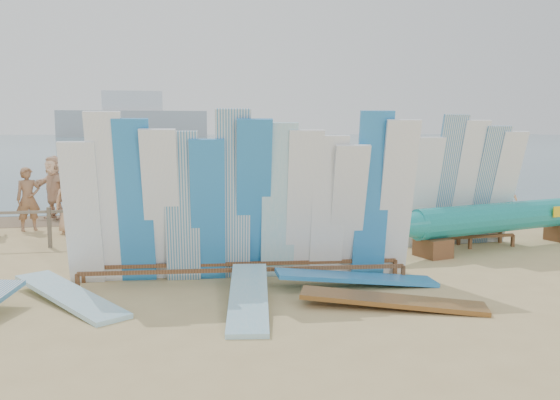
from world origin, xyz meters
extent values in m
plane|color=tan|center=(0.00, 0.00, 0.00)|extent=(160.00, 160.00, 0.00)
cube|color=#466C7D|center=(0.00, 128.00, 0.00)|extent=(320.00, 240.00, 0.02)
cube|color=brown|center=(0.00, 7.20, 0.00)|extent=(40.00, 2.60, 0.01)
cube|color=#999EA3|center=(-12.00, 180.00, 4.02)|extent=(45.00, 8.00, 8.00)
cube|color=silver|center=(-12.00, 180.00, 11.02)|extent=(18.00, 6.00, 6.00)
cube|color=#796D5B|center=(0.00, 3.00, 0.80)|extent=(12.00, 0.06, 0.06)
cube|color=#796D5B|center=(-4.00, 3.00, 0.45)|extent=(0.08, 0.08, 0.90)
cube|color=#796D5B|center=(-2.00, 3.00, 0.45)|extent=(0.08, 0.08, 0.90)
cube|color=#796D5B|center=(0.00, 3.00, 0.45)|extent=(0.08, 0.08, 0.90)
cube|color=#796D5B|center=(2.00, 3.00, 0.45)|extent=(0.08, 0.08, 0.90)
cube|color=#796D5B|center=(4.00, 3.00, 0.45)|extent=(0.08, 0.08, 0.90)
cube|color=#796D5B|center=(6.00, 3.00, 0.45)|extent=(0.08, 0.08, 0.90)
cube|color=brown|center=(-0.16, -0.96, 0.26)|extent=(5.46, 0.50, 0.06)
cube|color=brown|center=(-0.12, -0.50, 0.26)|extent=(5.46, 0.50, 0.06)
cube|color=white|center=(-2.80, -0.52, 1.21)|extent=(0.62, 0.64, 2.42)
cube|color=white|center=(-2.37, -0.55, 1.45)|extent=(0.63, 0.77, 2.90)
cube|color=#277BC6|center=(-1.94, -0.58, 1.39)|extent=(0.63, 0.77, 2.79)
cube|color=white|center=(-1.51, -0.62, 1.31)|extent=(0.65, 0.97, 2.62)
cube|color=silver|center=(-1.17, -0.64, 1.29)|extent=(0.62, 0.64, 2.59)
cube|color=#277BC6|center=(-0.75, -0.68, 1.23)|extent=(0.63, 0.73, 2.46)
cube|color=silver|center=(-0.32, -0.71, 1.47)|extent=(0.64, 0.81, 2.94)
cube|color=#277BC6|center=(0.02, -0.74, 1.39)|extent=(0.65, 1.00, 2.78)
cube|color=#89C7DB|center=(0.45, -0.77, 1.36)|extent=(0.64, 0.79, 2.72)
cube|color=white|center=(0.88, -0.81, 1.30)|extent=(0.64, 0.81, 2.61)
cube|color=white|center=(1.31, -0.84, 1.26)|extent=(0.63, 0.72, 2.52)
cube|color=white|center=(1.65, -0.87, 1.18)|extent=(0.64, 0.89, 2.36)
cube|color=#277BC6|center=(2.08, -0.90, 1.46)|extent=(0.62, 0.64, 2.92)
cube|color=white|center=(2.51, -0.94, 1.39)|extent=(0.64, 0.82, 2.77)
cube|color=brown|center=(5.06, 1.13, 0.27)|extent=(2.13, 0.19, 0.06)
cube|color=brown|center=(5.03, 1.60, 0.27)|extent=(2.13, 0.19, 0.06)
cube|color=white|center=(4.05, 1.30, 1.22)|extent=(0.62, 0.67, 2.45)
cube|color=silver|center=(4.56, 1.33, 1.46)|extent=(0.63, 0.83, 2.92)
cube|color=white|center=(5.06, 1.36, 1.40)|extent=(0.63, 0.85, 2.81)
cube|color=silver|center=(5.57, 1.39, 1.34)|extent=(0.63, 0.87, 2.69)
cube|color=white|center=(5.98, 1.42, 1.28)|extent=(0.64, 0.88, 2.57)
cube|color=brown|center=(3.92, 0.54, 0.20)|extent=(0.70, 0.78, 0.39)
cylinder|color=teal|center=(5.80, 1.07, 0.69)|extent=(4.78, 1.93, 0.65)
cone|color=teal|center=(2.98, 0.27, 0.69)|extent=(1.42, 0.94, 0.61)
cube|color=yellow|center=(7.14, 1.12, 0.77)|extent=(0.24, 0.09, 0.24)
cube|color=brown|center=(1.87, -0.17, 0.66)|extent=(0.96, 0.81, 0.05)
cube|color=white|center=(1.87, -0.17, 0.90)|extent=(0.42, 0.17, 0.39)
cube|color=#89C7DB|center=(-2.90, -1.47, 0.00)|extent=(1.99, 2.54, 0.23)
cube|color=brown|center=(1.82, -2.60, 0.00)|extent=(2.73, 1.42, 0.21)
cube|color=#277BC6|center=(1.66, -1.39, 0.00)|extent=(2.71, 0.66, 0.31)
cube|color=#89C7DB|center=(-0.26, -2.20, 0.00)|extent=(0.94, 2.75, 0.34)
cube|color=red|center=(0.65, 3.95, 0.32)|extent=(0.56, 0.52, 0.05)
cube|color=red|center=(0.64, 4.18, 0.59)|extent=(0.55, 0.18, 0.54)
cube|color=red|center=(0.06, 3.51, 0.30)|extent=(0.59, 0.55, 0.05)
cube|color=red|center=(0.10, 3.73, 0.57)|extent=(0.54, 0.23, 0.52)
cube|color=red|center=(2.61, 4.04, 0.60)|extent=(0.58, 0.87, 0.60)
cube|color=red|center=(2.58, 4.37, 0.98)|extent=(0.51, 0.23, 0.38)
imported|color=beige|center=(-4.66, 7.38, 0.92)|extent=(1.62, 1.58, 1.85)
imported|color=tan|center=(7.12, 6.69, 0.86)|extent=(1.11, 1.11, 1.72)
imported|color=#8C6042|center=(-1.96, 5.37, 0.89)|extent=(0.59, 1.10, 1.78)
imported|color=tan|center=(1.94, 5.30, 0.78)|extent=(0.78, 0.40, 1.55)
imported|color=#8C6042|center=(-4.95, 5.41, 0.82)|extent=(0.68, 0.54, 1.64)
imported|color=beige|center=(3.76, 3.96, 0.79)|extent=(0.84, 0.56, 1.58)
imported|color=#8C6042|center=(2.47, 6.42, 0.77)|extent=(0.64, 0.58, 1.54)
imported|color=tan|center=(-3.83, 4.80, 0.78)|extent=(0.79, 0.42, 1.56)
imported|color=tan|center=(8.34, 5.48, 0.81)|extent=(0.93, 1.12, 1.63)
imported|color=#8C6042|center=(6.61, 4.86, 0.85)|extent=(1.00, 0.45, 1.70)
imported|color=beige|center=(-0.43, 7.28, 0.86)|extent=(1.55, 1.44, 1.73)
imported|color=tan|center=(-1.88, 6.36, 0.93)|extent=(1.29, 1.06, 1.87)
imported|color=beige|center=(-2.67, 3.98, 0.78)|extent=(0.38, 0.77, 1.56)
camera|label=1|loc=(-1.37, -10.61, 2.62)|focal=38.00mm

